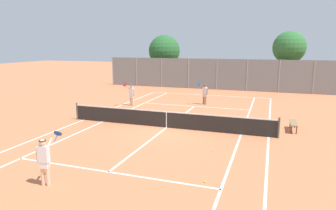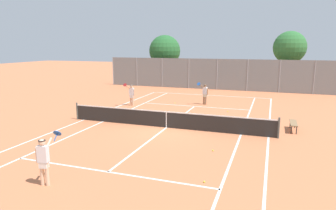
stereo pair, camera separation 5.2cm
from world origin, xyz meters
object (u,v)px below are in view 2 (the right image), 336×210
player_near_side (44,159)px  tree_behind_right (289,48)px  player_far_left (132,94)px  tree_behind_left (165,52)px  loose_tennis_ball_3 (228,111)px  loose_tennis_ball_0 (175,103)px  loose_tennis_ball_2 (204,182)px  player_far_right (205,93)px  tennis_net (166,119)px  loose_tennis_ball_1 (213,150)px  courtside_bench (294,123)px

player_near_side → tree_behind_right: tree_behind_right is taller
player_far_left → tree_behind_left: size_ratio=0.31×
loose_tennis_ball_3 → tree_behind_right: 14.19m
loose_tennis_ball_0 → loose_tennis_ball_2: bearing=-68.0°
loose_tennis_ball_3 → tree_behind_left: 16.76m
player_near_side → loose_tennis_ball_3: 13.95m
loose_tennis_ball_2 → player_far_right: bearing=102.4°
player_near_side → loose_tennis_ball_0: bearing=91.3°
player_near_side → player_far_left: 13.52m
tennis_net → loose_tennis_ball_2: size_ratio=181.82×
loose_tennis_ball_1 → player_near_side: bearing=-132.5°
loose_tennis_ball_2 → loose_tennis_ball_3: size_ratio=1.00×
loose_tennis_ball_3 → loose_tennis_ball_0: bearing=158.4°
player_far_right → loose_tennis_ball_2: player_far_right is taller
loose_tennis_ball_3 → courtside_bench: bearing=-41.4°
player_far_left → courtside_bench: bearing=-16.6°
tennis_net → courtside_bench: bearing=14.3°
courtside_bench → tree_behind_left: 21.89m
loose_tennis_ball_1 → loose_tennis_ball_3: 8.23m
tree_behind_left → tennis_net: bearing=-70.1°
player_far_left → loose_tennis_ball_0: player_far_left is taller
tennis_net → tree_behind_left: 20.08m
player_far_right → loose_tennis_ball_0: (-2.35, -0.33, -0.89)m
loose_tennis_ball_0 → loose_tennis_ball_2: 14.19m
player_far_right → loose_tennis_ball_2: size_ratio=26.88×
player_far_right → tree_behind_right: 12.94m
loose_tennis_ball_2 → tree_behind_right: (3.39, 24.25, 4.23)m
tennis_net → loose_tennis_ball_2: tennis_net is taller
player_far_left → tree_behind_left: tree_behind_left is taller
player_far_left → loose_tennis_ball_1: bearing=-45.5°
loose_tennis_ball_2 → loose_tennis_ball_3: (-0.85, 11.39, 0.00)m
loose_tennis_ball_3 → tree_behind_left: bearing=125.3°
tree_behind_right → loose_tennis_ball_2: bearing=-98.0°
tree_behind_right → player_far_left: bearing=-131.7°
player_far_right → courtside_bench: player_far_right is taller
loose_tennis_ball_2 → loose_tennis_ball_3: bearing=94.3°
player_far_left → courtside_bench: 11.92m
player_near_side → player_far_left: (-3.25, 13.12, 0.00)m
courtside_bench → loose_tennis_ball_0: bearing=147.9°
loose_tennis_ball_3 → player_far_left: bearing=-178.7°
loose_tennis_ball_0 → tree_behind_right: bearing=51.9°
player_near_side → player_far_left: same height
player_far_left → tree_behind_left: bearing=98.7°
tree_behind_left → tree_behind_right: 13.68m
loose_tennis_ball_1 → courtside_bench: courtside_bench is taller
loose_tennis_ball_0 → tree_behind_left: (-4.97, 11.56, 3.81)m
loose_tennis_ball_1 → courtside_bench: size_ratio=0.04×
player_near_side → loose_tennis_ball_2: size_ratio=26.88×
courtside_bench → loose_tennis_ball_2: bearing=-112.3°
player_far_right → loose_tennis_ball_3: player_far_right is taller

